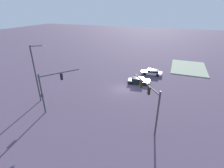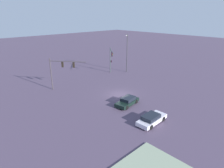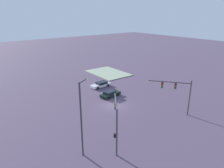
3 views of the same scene
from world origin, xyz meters
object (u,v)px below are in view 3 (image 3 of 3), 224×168
at_px(traffic_signal_opposite_side, 178,90).
at_px(sedan_car_approaching, 101,84).
at_px(sedan_car_waiting_far, 110,94).
at_px(traffic_signal_near_corner, 116,120).
at_px(streetlamp_curved_arm, 82,115).

relative_size(traffic_signal_opposite_side, sedan_car_approaching, 1.29).
bearing_deg(sedan_car_waiting_far, traffic_signal_near_corner, -133.34).
xyz_separation_m(traffic_signal_near_corner, traffic_signal_opposite_side, (1.26, -13.73, 0.19)).
height_order(traffic_signal_near_corner, sedan_car_approaching, traffic_signal_near_corner).
bearing_deg(sedan_car_waiting_far, traffic_signal_opposite_side, -80.79).
distance_m(sedan_car_approaching, sedan_car_waiting_far, 6.08).
bearing_deg(sedan_car_approaching, traffic_signal_opposite_side, 95.37).
bearing_deg(streetlamp_curved_arm, traffic_signal_opposite_side, -35.10).
xyz_separation_m(streetlamp_curved_arm, sedan_car_waiting_far, (12.34, -13.40, -4.61)).
distance_m(traffic_signal_near_corner, traffic_signal_opposite_side, 13.79).
relative_size(streetlamp_curved_arm, sedan_car_waiting_far, 2.02).
bearing_deg(streetlamp_curved_arm, sedan_car_waiting_far, 8.53).
distance_m(traffic_signal_opposite_side, streetlamp_curved_arm, 17.44).
xyz_separation_m(traffic_signal_near_corner, streetlamp_curved_arm, (1.56, 3.68, 1.16)).
distance_m(streetlamp_curved_arm, sedan_car_approaching, 24.12).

